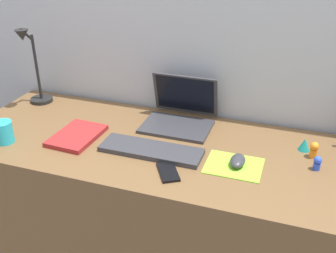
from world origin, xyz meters
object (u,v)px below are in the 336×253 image
(laptop, at_px, (180,112))
(notebook_pad, at_px, (77,136))
(toy_figurine_blue, at_px, (317,163))
(coffee_mug, at_px, (3,132))
(cell_phone, at_px, (168,172))
(mouse, at_px, (238,161))
(toy_figurine_orange, at_px, (314,149))
(desk_lamp, at_px, (33,69))
(toy_figurine_teal, at_px, (304,144))
(keyboard, at_px, (151,150))

(laptop, height_order, notebook_pad, laptop)
(laptop, xyz_separation_m, toy_figurine_blue, (0.59, -0.20, -0.02))
(laptop, distance_m, coffee_mug, 0.75)
(notebook_pad, bearing_deg, toy_figurine_blue, 7.39)
(cell_phone, xyz_separation_m, coffee_mug, (-0.72, -0.00, 0.04))
(mouse, relative_size, toy_figurine_blue, 1.73)
(coffee_mug, height_order, toy_figurine_orange, coffee_mug)
(desk_lamp, height_order, toy_figurine_teal, desk_lamp)
(mouse, xyz_separation_m, toy_figurine_blue, (0.28, 0.07, 0.01))
(keyboard, distance_m, toy_figurine_orange, 0.63)
(coffee_mug, relative_size, toy_figurine_blue, 1.66)
(toy_figurine_orange, distance_m, toy_figurine_teal, 0.06)
(cell_phone, relative_size, toy_figurine_orange, 1.96)
(toy_figurine_orange, relative_size, toy_figurine_blue, 1.18)
(laptop, bearing_deg, cell_phone, -78.76)
(mouse, bearing_deg, desk_lamp, 167.03)
(desk_lamp, height_order, notebook_pad, desk_lamp)
(notebook_pad, distance_m, toy_figurine_blue, 0.97)
(toy_figurine_orange, bearing_deg, laptop, 168.73)
(coffee_mug, distance_m, toy_figurine_blue, 1.24)
(keyboard, bearing_deg, toy_figurine_teal, 20.68)
(desk_lamp, distance_m, toy_figurine_orange, 1.33)
(notebook_pad, bearing_deg, cell_phone, -12.53)
(cell_phone, height_order, coffee_mug, coffee_mug)
(toy_figurine_teal, bearing_deg, keyboard, -159.32)
(toy_figurine_blue, bearing_deg, coffee_mug, -170.49)
(laptop, height_order, toy_figurine_teal, laptop)
(toy_figurine_blue, bearing_deg, keyboard, -172.22)
(toy_figurine_blue, bearing_deg, cell_phone, -158.55)
(toy_figurine_blue, bearing_deg, desk_lamp, 172.63)
(notebook_pad, distance_m, coffee_mug, 0.30)
(desk_lamp, bearing_deg, toy_figurine_teal, -1.83)
(notebook_pad, bearing_deg, toy_figurine_teal, 15.65)
(laptop, height_order, mouse, laptop)
(desk_lamp, distance_m, coffee_mug, 0.41)
(toy_figurine_orange, bearing_deg, keyboard, -164.23)
(toy_figurine_orange, xyz_separation_m, toy_figurine_teal, (-0.04, 0.04, -0.01))
(cell_phone, relative_size, coffee_mug, 1.39)
(cell_phone, distance_m, notebook_pad, 0.47)
(laptop, relative_size, notebook_pad, 1.25)
(mouse, bearing_deg, toy_figurine_orange, 30.31)
(cell_phone, distance_m, toy_figurine_orange, 0.58)
(keyboard, xyz_separation_m, cell_phone, (0.11, -0.12, -0.01))
(cell_phone, xyz_separation_m, toy_figurine_blue, (0.51, 0.20, 0.02))
(mouse, relative_size, coffee_mug, 1.04)
(keyboard, bearing_deg, laptop, 83.82)
(cell_phone, distance_m, desk_lamp, 0.92)
(laptop, distance_m, toy_figurine_orange, 0.59)
(keyboard, bearing_deg, cell_phone, -46.21)
(laptop, xyz_separation_m, notebook_pad, (-0.37, -0.28, -0.04))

